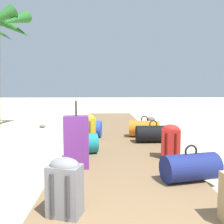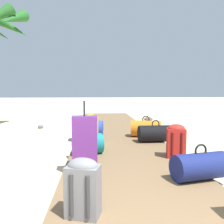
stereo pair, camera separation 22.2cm
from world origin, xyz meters
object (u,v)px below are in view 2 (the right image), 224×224
(duffel_bag_navy, at_px, (200,166))
(backpack_red, at_px, (176,140))
(duffel_bag_blue, at_px, (88,129))
(backpack_grey, at_px, (83,186))
(duffel_bag_orange, at_px, (146,129))
(duffel_bag_black, at_px, (155,134))
(backpack_yellow, at_px, (90,128))
(suitcase_purple, at_px, (85,142))
(duffel_bag_teal, at_px, (88,144))

(duffel_bag_navy, distance_m, backpack_red, 0.93)
(duffel_bag_blue, bearing_deg, backpack_grey, -89.08)
(duffel_bag_orange, bearing_deg, duffel_bag_black, -81.32)
(backpack_yellow, distance_m, duffel_bag_blue, 0.67)
(suitcase_purple, bearing_deg, backpack_red, 17.16)
(duffel_bag_blue, xyz_separation_m, duffel_bag_navy, (1.38, -2.60, -0.03))
(backpack_red, bearing_deg, backpack_grey, -129.42)
(backpack_grey, bearing_deg, suitcase_purple, 91.84)
(duffel_bag_teal, bearing_deg, backpack_grey, -89.31)
(duffel_bag_blue, relative_size, duffel_bag_navy, 0.97)
(backpack_grey, relative_size, suitcase_purple, 0.55)
(duffel_bag_black, relative_size, duffel_bag_orange, 0.96)
(duffel_bag_teal, xyz_separation_m, backpack_grey, (0.02, -1.94, 0.09))
(backpack_grey, xyz_separation_m, backpack_yellow, (0.01, 2.66, 0.04))
(duffel_bag_teal, height_order, duffel_bag_black, duffel_bag_black)
(backpack_yellow, relative_size, duffel_bag_orange, 0.81)
(duffel_bag_black, xyz_separation_m, backpack_grey, (-1.32, -2.75, 0.09))
(duffel_bag_teal, xyz_separation_m, suitcase_purple, (-0.02, -0.72, 0.19))
(duffel_bag_teal, relative_size, backpack_red, 1.05)
(backpack_yellow, height_order, duffel_bag_orange, backpack_yellow)
(backpack_grey, height_order, backpack_red, backpack_red)
(backpack_yellow, height_order, duffel_bag_navy, backpack_yellow)
(duffel_bag_black, relative_size, suitcase_purple, 0.76)
(backpack_red, bearing_deg, duffel_bag_teal, 168.24)
(backpack_red, height_order, suitcase_purple, suitcase_purple)
(backpack_red, bearing_deg, duffel_bag_navy, -91.72)
(duffel_bag_black, relative_size, backpack_yellow, 1.19)
(backpack_yellow, bearing_deg, duffel_bag_black, 3.93)
(backpack_yellow, bearing_deg, duffel_bag_blue, 95.50)
(duffel_bag_blue, relative_size, duffel_bag_orange, 0.95)
(duffel_bag_teal, xyz_separation_m, backpack_red, (1.38, -0.29, 0.11))
(duffel_bag_black, distance_m, duffel_bag_blue, 1.49)
(backpack_grey, relative_size, backpack_red, 0.95)
(suitcase_purple, relative_size, duffel_bag_orange, 1.27)
(duffel_bag_blue, bearing_deg, duffel_bag_navy, -61.98)
(backpack_yellow, bearing_deg, duffel_bag_orange, 27.29)
(duffel_bag_navy, relative_size, backpack_red, 1.35)
(duffel_bag_orange, bearing_deg, suitcase_purple, -121.53)
(backpack_red, bearing_deg, backpack_yellow, 143.07)
(duffel_bag_navy, height_order, duffel_bag_orange, duffel_bag_orange)
(duffel_bag_navy, xyz_separation_m, suitcase_purple, (-1.37, 0.50, 0.20))
(backpack_grey, relative_size, duffel_bag_orange, 0.69)
(backpack_grey, bearing_deg, duffel_bag_blue, 90.92)
(backpack_grey, relative_size, backpack_yellow, 0.86)
(duffel_bag_navy, bearing_deg, suitcase_purple, 160.11)
(duffel_bag_black, distance_m, duffel_bag_orange, 0.55)
(duffel_bag_teal, distance_m, duffel_bag_navy, 1.82)
(duffel_bag_blue, xyz_separation_m, backpack_red, (1.41, -1.67, 0.09))
(backpack_yellow, xyz_separation_m, duffel_bag_blue, (-0.06, 0.66, -0.12))
(duffel_bag_teal, height_order, backpack_grey, backpack_grey)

